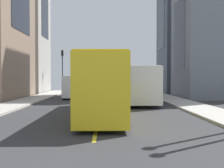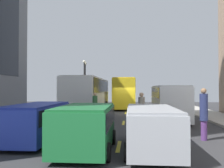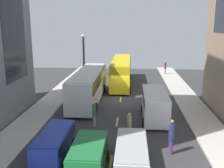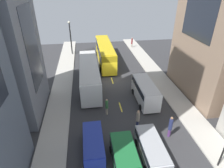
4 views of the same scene
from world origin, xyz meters
TOP-DOWN VIEW (x-y plane):
  - ground_plane at (0.00, 0.00)m, footprint 41.84×41.84m
  - sidewalk_west at (-7.49, 0.00)m, footprint 2.86×44.00m
  - sidewalk_east at (7.49, 0.00)m, footprint 2.86×44.00m
  - lane_stripe_1 at (0.00, -14.00)m, footprint 0.16×2.00m
  - lane_stripe_2 at (0.00, -7.00)m, footprint 0.16×2.00m
  - lane_stripe_3 at (0.00, 0.00)m, footprint 0.16×2.00m
  - lane_stripe_4 at (0.00, 7.00)m, footprint 0.16×2.00m
  - lane_stripe_5 at (0.00, 14.00)m, footprint 0.16×2.00m
  - lane_stripe_6 at (0.00, 21.00)m, footprint 0.16×2.00m
  - city_bus_white at (-3.47, -0.94)m, footprint 2.81×12.12m
  - streetcar_yellow at (-0.23, 7.58)m, footprint 2.70×12.67m
  - delivery_van_white at (3.29, -6.06)m, footprint 2.25×5.92m
  - car_silver_0 at (1.27, -14.60)m, footprint 1.99×4.75m
  - car_green_1 at (-1.20, -14.91)m, footprint 2.08×4.01m
  - car_blue_2 at (-3.67, -13.37)m, footprint 1.91×4.60m
  - pedestrian_crossing_near at (1.08, -10.78)m, footprint 0.35×0.35m
  - pedestrian_crossing_mid at (-1.83, -8.17)m, footprint 0.33×0.33m
  - pedestrian_waiting_curb at (3.84, -12.51)m, footprint 0.37×0.37m
  - pedestrian_walking_far at (6.79, 15.33)m, footprint 0.31×0.31m
  - streetlamp_near at (-6.56, 12.82)m, footprint 0.44×0.44m
  - streetlamp_far at (-6.56, 13.68)m, footprint 0.44×0.44m

SIDE VIEW (x-z plane):
  - ground_plane at x=0.00m, z-range 0.00..0.00m
  - lane_stripe_1 at x=0.00m, z-range 0.00..0.01m
  - lane_stripe_2 at x=0.00m, z-range 0.00..0.01m
  - lane_stripe_3 at x=0.00m, z-range 0.00..0.01m
  - lane_stripe_4 at x=0.00m, z-range 0.00..0.01m
  - lane_stripe_5 at x=0.00m, z-range 0.00..0.01m
  - lane_stripe_6 at x=0.00m, z-range 0.00..0.01m
  - sidewalk_west at x=-7.49m, z-range 0.00..0.15m
  - sidewalk_east at x=7.49m, z-range 0.00..0.15m
  - car_silver_0 at x=1.27m, z-range 0.15..1.80m
  - car_blue_2 at x=-3.67m, z-range 0.15..1.83m
  - car_green_1 at x=-1.20m, z-range 0.15..1.87m
  - pedestrian_crossing_mid at x=-1.83m, z-range 0.08..2.19m
  - pedestrian_crossing_near at x=1.08m, z-range 0.07..2.23m
  - pedestrian_waiting_curb at x=3.84m, z-range 0.08..2.47m
  - pedestrian_walking_far at x=6.79m, z-range 0.23..2.45m
  - delivery_van_white at x=3.29m, z-range 0.23..2.80m
  - city_bus_white at x=-3.47m, z-range 0.33..3.69m
  - streetcar_yellow at x=-0.23m, z-range 0.33..3.92m
  - streetlamp_far at x=-6.56m, z-range 0.92..7.36m
  - streetlamp_near at x=-6.56m, z-range 0.93..7.53m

